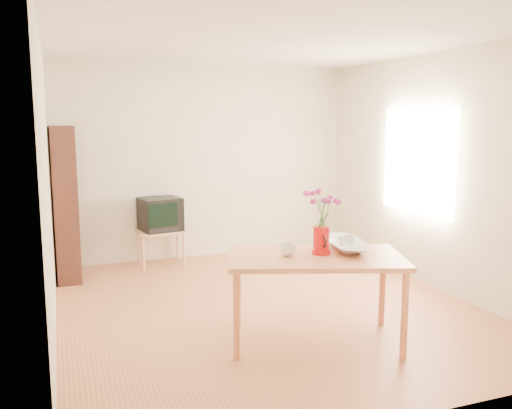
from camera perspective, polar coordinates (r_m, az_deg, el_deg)
name	(u,v)px	position (r m, az deg, el deg)	size (l,w,h in m)	color
room	(269,178)	(5.30, 1.40, 2.78)	(4.50, 4.50, 4.50)	#AA623C
table	(316,265)	(4.57, 6.31, -6.31)	(1.63, 1.25, 0.75)	#C06A41
tv_stand	(161,236)	(7.13, -10.00, -3.24)	(0.60, 0.45, 0.46)	tan
bookshelf	(65,209)	(6.72, -19.42, -0.40)	(0.28, 0.70, 1.80)	black
pitcher	(321,241)	(4.59, 6.87, -3.88)	(0.15, 0.23, 0.23)	red
flowers	(322,206)	(4.53, 6.95, -0.14)	(0.27, 0.27, 0.38)	#E435A7
mug	(287,250)	(4.52, 3.33, -4.76)	(0.13, 0.13, 0.10)	white
bowl	(347,225)	(4.76, 9.52, -2.12)	(0.46, 0.46, 0.43)	white
teacup_a	(342,230)	(4.75, 9.09, -2.67)	(0.07, 0.07, 0.06)	white
teacup_b	(350,228)	(4.81, 9.85, -2.50)	(0.08, 0.08, 0.07)	white
television	(160,213)	(7.09, -10.08, -0.93)	(0.56, 0.53, 0.42)	black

